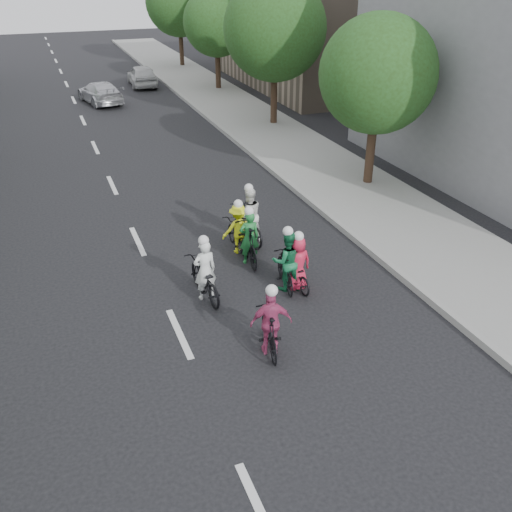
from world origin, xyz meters
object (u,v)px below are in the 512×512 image
cyclist_0 (204,276)px  follow_car_lead (100,92)px  cyclist_6 (238,233)px  follow_car_trail (142,75)px  cyclist_3 (270,327)px  cyclist_2 (296,268)px  cyclist_4 (248,220)px  cyclist_1 (248,241)px  cyclist_5 (286,265)px

cyclist_0 → follow_car_lead: bearing=-95.1°
cyclist_0 → cyclist_6: size_ratio=1.11×
cyclist_0 → follow_car_lead: cyclist_0 is taller
cyclist_6 → cyclist_0: bearing=52.5°
follow_car_trail → cyclist_6: bearing=87.9°
cyclist_0 → cyclist_3: 2.70m
cyclist_6 → cyclist_2: bearing=107.0°
cyclist_4 → follow_car_lead: (-1.70, 19.69, -0.04)m
cyclist_3 → follow_car_lead: 24.91m
follow_car_trail → cyclist_2: bearing=89.8°
follow_car_lead → cyclist_0: bearing=77.6°
cyclist_6 → follow_car_trail: 24.32m
cyclist_2 → cyclist_4: bearing=-87.8°
cyclist_4 → cyclist_1: bearing=66.5°
follow_car_lead → cyclist_4: bearing=83.6°
cyclist_2 → follow_car_trail: 26.69m
cyclist_3 → cyclist_6: bearing=-89.6°
cyclist_5 → cyclist_2: bearing=174.8°
cyclist_6 → cyclist_3: bearing=79.4°
cyclist_2 → cyclist_5: size_ratio=0.92×
cyclist_1 → cyclist_4: (0.47, 1.26, 0.02)m
cyclist_4 → follow_car_trail: bearing=-96.9°
cyclist_0 → cyclist_2: bearing=166.1°
cyclist_2 → cyclist_5: cyclist_5 is taller
cyclist_3 → follow_car_lead: bearing=-77.8°
cyclist_6 → follow_car_lead: bearing=-86.0°
cyclist_2 → cyclist_3: 2.75m
cyclist_0 → cyclist_1: cyclist_0 is taller
cyclist_4 → cyclist_5: (-0.07, -2.93, 0.02)m
cyclist_4 → cyclist_6: size_ratio=1.14×
cyclist_0 → cyclist_5: bearing=166.7°
cyclist_2 → cyclist_3: cyclist_3 is taller
cyclist_2 → cyclist_1: bearing=-70.8°
cyclist_5 → follow_car_trail: size_ratio=0.44×
follow_car_trail → cyclist_1: bearing=88.1°
cyclist_4 → follow_car_trail: cyclist_4 is taller
cyclist_3 → cyclist_5: cyclist_5 is taller
cyclist_0 → cyclist_5: size_ratio=1.10×
cyclist_2 → follow_car_trail: bearing=-94.0°
cyclist_3 → follow_car_lead: size_ratio=0.41×
cyclist_2 → follow_car_trail: cyclist_2 is taller
follow_car_lead → cyclist_5: bearing=82.8°
follow_car_lead → cyclist_6: bearing=82.0°
cyclist_4 → cyclist_2: bearing=90.2°
cyclist_0 → follow_car_lead: size_ratio=0.46×
cyclist_0 → cyclist_4: bearing=-133.1°
cyclist_0 → cyclist_1: (1.65, 1.34, 0.05)m
cyclist_1 → follow_car_lead: size_ratio=0.46×
cyclist_2 → cyclist_4: size_ratio=0.81×
follow_car_lead → cyclist_3: bearing=79.2°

